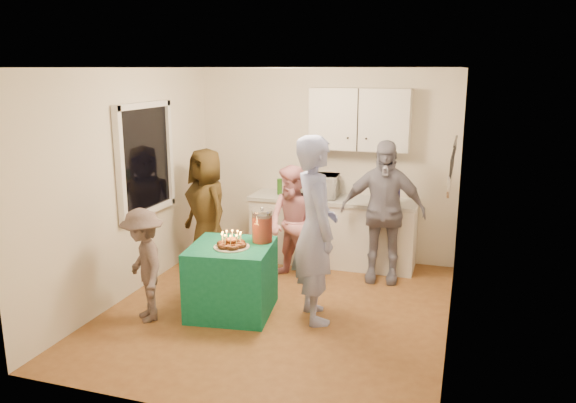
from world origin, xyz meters
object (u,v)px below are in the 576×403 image
(party_table, at_px, (232,279))
(woman_back_right, at_px, (383,211))
(punch_jar, at_px, (262,227))
(woman_back_left, at_px, (207,210))
(child_near_left, at_px, (144,265))
(microwave, at_px, (317,186))
(woman_back_center, at_px, (294,225))
(man_birthday, at_px, (315,230))
(counter, at_px, (333,232))

(party_table, bearing_deg, woman_back_right, 46.53)
(punch_jar, distance_m, woman_back_right, 1.67)
(punch_jar, xyz_separation_m, woman_back_left, (-1.11, 0.92, -0.12))
(woman_back_left, distance_m, child_near_left, 1.61)
(child_near_left, bearing_deg, punch_jar, 77.44)
(microwave, distance_m, punch_jar, 1.69)
(woman_back_center, height_order, woman_back_right, woman_back_right)
(woman_back_left, bearing_deg, woman_back_right, 42.86)
(microwave, bearing_deg, woman_back_left, -154.12)
(man_birthday, xyz_separation_m, woman_back_center, (-0.54, 0.96, -0.25))
(counter, distance_m, woman_back_center, 0.91)
(man_birthday, distance_m, woman_back_left, 2.01)
(man_birthday, relative_size, woman_back_center, 1.34)
(microwave, distance_m, woman_back_left, 1.50)
(child_near_left, bearing_deg, woman_back_right, 86.54)
(microwave, xyz_separation_m, woman_back_center, (-0.08, -0.80, -0.34))
(punch_jar, relative_size, man_birthday, 0.17)
(punch_jar, bearing_deg, counter, 76.97)
(party_table, xyz_separation_m, woman_back_left, (-0.84, 1.14, 0.43))
(punch_jar, bearing_deg, child_near_left, -147.81)
(woman_back_center, bearing_deg, counter, 91.61)
(microwave, height_order, man_birthday, man_birthday)
(punch_jar, height_order, child_near_left, child_near_left)
(punch_jar, bearing_deg, woman_back_right, 48.14)
(counter, xyz_separation_m, woman_back_left, (-1.50, -0.75, 0.38))
(man_birthday, height_order, woman_back_left, man_birthday)
(party_table, height_order, child_near_left, child_near_left)
(microwave, relative_size, punch_jar, 1.63)
(man_birthday, bearing_deg, woman_back_center, -0.75)
(counter, relative_size, woman_back_left, 1.37)
(woman_back_left, xyz_separation_m, woman_back_right, (2.22, 0.32, 0.08))
(microwave, height_order, child_near_left, microwave)
(punch_jar, relative_size, woman_back_right, 0.19)
(counter, xyz_separation_m, woman_back_right, (0.73, -0.43, 0.45))
(microwave, height_order, punch_jar, microwave)
(microwave, distance_m, child_near_left, 2.69)
(party_table, bearing_deg, woman_back_left, 126.15)
(punch_jar, relative_size, woman_back_center, 0.23)
(man_birthday, bearing_deg, counter, -22.37)
(woman_back_left, height_order, child_near_left, woman_back_left)
(counter, distance_m, party_table, 2.01)
(woman_back_left, bearing_deg, man_birthday, 4.31)
(counter, xyz_separation_m, microwave, (-0.22, 0.00, 0.63))
(child_near_left, bearing_deg, man_birthday, 64.30)
(punch_jar, xyz_separation_m, child_near_left, (-1.07, -0.67, -0.33))
(party_table, distance_m, punch_jar, 0.65)
(man_birthday, distance_m, child_near_left, 1.82)
(party_table, distance_m, man_birthday, 1.08)
(counter, xyz_separation_m, punch_jar, (-0.39, -1.68, 0.50))
(man_birthday, relative_size, woman_back_right, 1.11)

